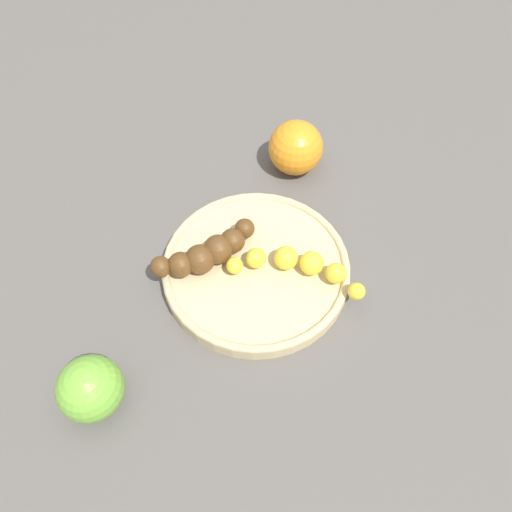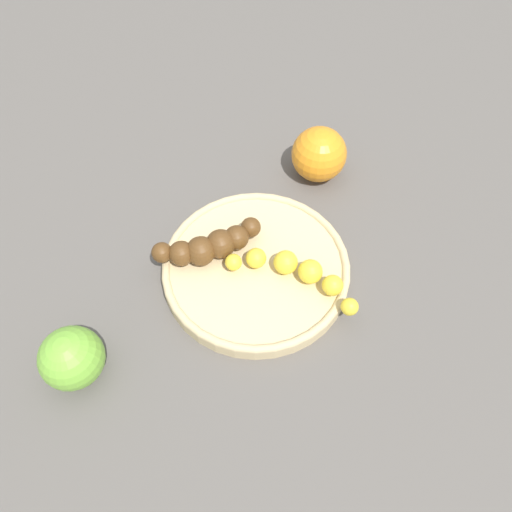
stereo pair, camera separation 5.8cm
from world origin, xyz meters
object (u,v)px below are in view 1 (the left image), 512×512
(fruit_bowl, at_px, (256,268))
(apple_green, at_px, (90,388))
(banana_overripe, at_px, (207,253))
(orange_fruit, at_px, (296,148))
(banana_yellow, at_px, (298,265))

(fruit_bowl, height_order, apple_green, apple_green)
(banana_overripe, relative_size, orange_fruit, 1.41)
(fruit_bowl, xyz_separation_m, banana_yellow, (0.00, -0.05, 0.02))
(apple_green, bearing_deg, orange_fruit, -20.33)
(banana_overripe, height_order, apple_green, apple_green)
(orange_fruit, bearing_deg, banana_yellow, -168.94)
(banana_overripe, distance_m, banana_yellow, 0.11)
(orange_fruit, height_order, apple_green, orange_fruit)
(banana_yellow, relative_size, apple_green, 2.41)
(orange_fruit, bearing_deg, banana_overripe, 160.22)
(banana_overripe, bearing_deg, fruit_bowl, 55.16)
(banana_yellow, bearing_deg, banana_overripe, 95.85)
(banana_yellow, bearing_deg, apple_green, 138.44)
(fruit_bowl, xyz_separation_m, banana_overripe, (-0.01, 0.06, 0.03))
(orange_fruit, relative_size, apple_green, 1.12)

